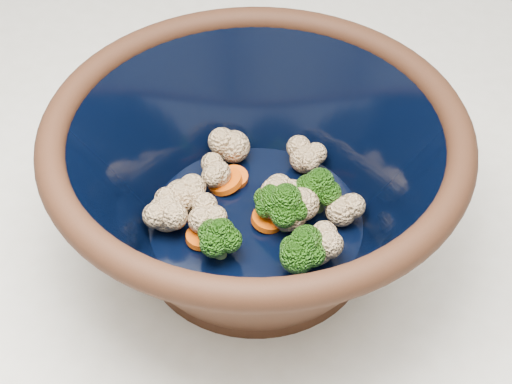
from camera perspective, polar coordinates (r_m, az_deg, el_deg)
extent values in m
cylinder|color=black|center=(0.66, 0.00, -3.84)|extent=(0.21, 0.21, 0.01)
torus|color=black|center=(0.56, 0.00, 4.97)|extent=(0.34, 0.34, 0.02)
cylinder|color=black|center=(0.64, 0.00, -2.35)|extent=(0.19, 0.19, 0.00)
cylinder|color=#608442|center=(0.63, 1.27, -1.70)|extent=(0.01, 0.01, 0.02)
ellipsoid|color=#2D6A14|center=(0.62, 1.30, -0.45)|extent=(0.03, 0.03, 0.03)
cylinder|color=#608442|center=(0.62, 2.36, -2.22)|extent=(0.01, 0.01, 0.02)
ellipsoid|color=#2D6A14|center=(0.61, 2.42, -0.69)|extent=(0.04, 0.04, 0.04)
cylinder|color=#608442|center=(0.60, -2.87, -4.58)|extent=(0.01, 0.01, 0.02)
ellipsoid|color=#2D6A14|center=(0.59, -2.95, -3.31)|extent=(0.04, 0.04, 0.03)
cylinder|color=#608442|center=(0.64, 4.99, -0.77)|extent=(0.01, 0.01, 0.02)
ellipsoid|color=#2D6A14|center=(0.63, 5.12, 0.67)|extent=(0.04, 0.04, 0.03)
cylinder|color=#608442|center=(0.60, 3.68, -5.64)|extent=(0.01, 0.01, 0.02)
ellipsoid|color=#2D6A14|center=(0.58, 3.79, -4.28)|extent=(0.04, 0.04, 0.03)
sphere|color=beige|center=(0.60, 4.75, -4.34)|extent=(0.03, 0.03, 0.03)
sphere|color=beige|center=(0.62, -7.15, -1.69)|extent=(0.03, 0.03, 0.03)
sphere|color=beige|center=(0.63, 2.75, -0.51)|extent=(0.03, 0.03, 0.03)
sphere|color=beige|center=(0.66, -3.14, 1.46)|extent=(0.03, 0.03, 0.03)
sphere|color=beige|center=(0.62, -3.99, -2.04)|extent=(0.03, 0.03, 0.03)
sphere|color=beige|center=(0.64, -5.99, -0.38)|extent=(0.03, 0.03, 0.03)
sphere|color=beige|center=(0.62, 2.64, -1.65)|extent=(0.03, 0.03, 0.03)
sphere|color=beige|center=(0.63, 6.83, -1.54)|extent=(0.03, 0.03, 0.03)
sphere|color=beige|center=(0.68, -1.80, 3.65)|extent=(0.03, 0.03, 0.03)
sphere|color=beige|center=(0.67, 3.92, 2.74)|extent=(0.03, 0.03, 0.03)
cylinder|color=#DE5309|center=(0.63, 0.92, -2.20)|extent=(0.03, 0.03, 0.01)
cylinder|color=#DE5309|center=(0.66, -2.50, 0.85)|extent=(0.03, 0.03, 0.01)
cylinder|color=#DE5309|center=(0.62, -4.46, -3.64)|extent=(0.03, 0.03, 0.01)
cylinder|color=#DE5309|center=(0.63, 1.31, -1.92)|extent=(0.02, 0.02, 0.01)
cylinder|color=#DE5309|center=(0.67, -1.74, 1.20)|extent=(0.03, 0.03, 0.01)
cylinder|color=#DE5309|center=(0.65, 1.49, -0.58)|extent=(0.03, 0.03, 0.01)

